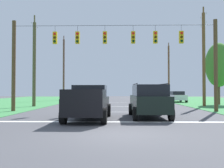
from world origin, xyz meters
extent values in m
plane|color=#47474C|center=(0.00, 0.00, 0.00)|extent=(120.00, 120.00, 0.00)
cube|color=white|center=(0.00, 3.66, 0.00)|extent=(13.42, 0.45, 0.01)
cube|color=white|center=(0.00, 9.66, 0.00)|extent=(2.50, 0.15, 0.01)
cube|color=white|center=(0.00, 16.08, 0.00)|extent=(2.50, 0.15, 0.01)
cube|color=white|center=(0.00, 24.21, 0.00)|extent=(2.50, 0.15, 0.01)
cylinder|color=brown|center=(-8.21, 10.03, 3.58)|extent=(0.30, 0.30, 7.16)
cylinder|color=brown|center=(7.58, 10.03, 3.58)|extent=(0.30, 0.30, 7.16)
cylinder|color=black|center=(-0.31, 10.03, 6.74)|extent=(15.79, 0.02, 0.02)
cylinder|color=black|center=(-4.94, 10.03, 6.50)|extent=(0.02, 0.02, 0.48)
cube|color=yellow|center=(-4.94, 10.03, 5.79)|extent=(0.32, 0.24, 0.95)
cylinder|color=red|center=(-4.94, 9.89, 6.08)|extent=(0.20, 0.04, 0.20)
cylinder|color=#352203|center=(-4.94, 9.89, 5.78)|extent=(0.20, 0.04, 0.20)
cylinder|color=black|center=(-4.94, 9.89, 5.48)|extent=(0.20, 0.04, 0.20)
cylinder|color=black|center=(-3.16, 10.03, 6.50)|extent=(0.02, 0.02, 0.48)
cube|color=yellow|center=(-3.16, 10.03, 5.79)|extent=(0.32, 0.24, 0.95)
cylinder|color=red|center=(-3.16, 9.89, 6.08)|extent=(0.20, 0.04, 0.20)
cylinder|color=#352203|center=(-3.16, 9.89, 5.78)|extent=(0.20, 0.04, 0.20)
cylinder|color=black|center=(-3.16, 9.89, 5.48)|extent=(0.20, 0.04, 0.20)
cylinder|color=black|center=(-1.01, 10.03, 6.50)|extent=(0.02, 0.02, 0.48)
cube|color=yellow|center=(-1.01, 10.03, 5.79)|extent=(0.32, 0.24, 0.95)
cylinder|color=red|center=(-1.01, 9.89, 6.08)|extent=(0.20, 0.04, 0.20)
cylinder|color=#352203|center=(-1.01, 9.89, 5.78)|extent=(0.20, 0.04, 0.20)
cylinder|color=black|center=(-1.01, 9.89, 5.48)|extent=(0.20, 0.04, 0.20)
cylinder|color=black|center=(1.21, 10.03, 6.50)|extent=(0.02, 0.02, 0.48)
cube|color=yellow|center=(1.21, 10.03, 5.79)|extent=(0.32, 0.24, 0.95)
cylinder|color=red|center=(1.21, 9.89, 6.08)|extent=(0.20, 0.04, 0.20)
cylinder|color=#352203|center=(1.21, 9.89, 5.78)|extent=(0.20, 0.04, 0.20)
cylinder|color=black|center=(1.21, 9.89, 5.48)|extent=(0.20, 0.04, 0.20)
cylinder|color=black|center=(2.93, 10.03, 6.50)|extent=(0.02, 0.02, 0.48)
cube|color=yellow|center=(2.93, 10.03, 5.79)|extent=(0.32, 0.24, 0.95)
cylinder|color=red|center=(2.93, 9.89, 6.08)|extent=(0.20, 0.04, 0.20)
cylinder|color=#352203|center=(2.93, 9.89, 5.78)|extent=(0.20, 0.04, 0.20)
cylinder|color=black|center=(2.93, 9.89, 5.48)|extent=(0.20, 0.04, 0.20)
cylinder|color=black|center=(4.95, 10.03, 6.50)|extent=(0.02, 0.02, 0.48)
cube|color=yellow|center=(4.95, 10.03, 5.79)|extent=(0.32, 0.24, 0.95)
cylinder|color=red|center=(4.95, 9.89, 6.08)|extent=(0.20, 0.04, 0.20)
cylinder|color=#352203|center=(4.95, 9.89, 5.78)|extent=(0.20, 0.04, 0.20)
cylinder|color=black|center=(4.95, 9.89, 5.48)|extent=(0.20, 0.04, 0.20)
cube|color=black|center=(-1.63, 4.60, 0.82)|extent=(2.10, 5.44, 0.85)
cube|color=black|center=(-1.62, 5.24, 1.60)|extent=(1.89, 1.94, 0.70)
cube|color=black|center=(-2.60, 3.27, 1.48)|extent=(0.15, 2.38, 0.45)
cube|color=black|center=(-0.72, 3.23, 1.48)|extent=(0.15, 2.38, 0.45)
cube|color=black|center=(-1.68, 1.95, 1.48)|extent=(1.96, 0.14, 0.45)
cylinder|color=black|center=(-2.60, 6.45, 0.40)|extent=(0.30, 0.81, 0.80)
cylinder|color=black|center=(-0.60, 6.41, 0.40)|extent=(0.30, 0.81, 0.80)
cylinder|color=black|center=(-2.67, 2.78, 0.40)|extent=(0.30, 0.81, 0.80)
cylinder|color=black|center=(-0.67, 2.74, 0.40)|extent=(0.30, 0.81, 0.80)
cube|color=black|center=(1.90, 5.84, 0.85)|extent=(2.06, 4.84, 0.95)
cube|color=black|center=(1.90, 5.69, 1.66)|extent=(1.87, 3.24, 0.65)
cylinder|color=black|center=(1.05, 5.67, 2.03)|extent=(0.11, 2.72, 0.05)
cylinder|color=black|center=(2.75, 5.71, 2.03)|extent=(0.11, 2.72, 0.05)
cylinder|color=black|center=(0.88, 7.45, 0.38)|extent=(0.28, 0.77, 0.76)
cylinder|color=black|center=(2.83, 7.49, 0.38)|extent=(0.28, 0.77, 0.76)
cylinder|color=black|center=(0.96, 4.18, 0.38)|extent=(0.28, 0.77, 0.76)
cylinder|color=black|center=(2.91, 4.23, 0.38)|extent=(0.28, 0.77, 0.76)
cube|color=silver|center=(8.25, 25.72, 0.67)|extent=(1.87, 4.33, 0.70)
cube|color=black|center=(8.25, 25.72, 1.27)|extent=(1.66, 2.13, 0.50)
cylinder|color=black|center=(7.33, 27.12, 0.32)|extent=(0.23, 0.64, 0.64)
cylinder|color=black|center=(9.13, 27.15, 0.32)|extent=(0.23, 0.64, 0.64)
cylinder|color=black|center=(7.37, 24.29, 0.32)|extent=(0.23, 0.64, 0.64)
cylinder|color=black|center=(9.17, 24.32, 0.32)|extent=(0.23, 0.64, 0.64)
cylinder|color=brown|center=(8.81, 16.31, 4.81)|extent=(0.32, 0.32, 9.62)
cube|color=brown|center=(8.81, 16.31, 9.22)|extent=(0.12, 0.12, 2.06)
cylinder|color=#B2B7BC|center=(8.81, 17.13, 9.34)|extent=(0.08, 0.08, 0.12)
cylinder|color=#B2B7BC|center=(8.81, 15.49, 9.34)|extent=(0.08, 0.08, 0.12)
cube|color=brown|center=(8.81, 16.31, 8.32)|extent=(0.12, 0.12, 1.84)
cylinder|color=#B2B7BC|center=(8.81, 17.05, 8.44)|extent=(0.08, 0.08, 0.12)
cylinder|color=#B2B7BC|center=(8.81, 15.57, 8.44)|extent=(0.08, 0.08, 0.12)
cylinder|color=brown|center=(8.54, 32.69, 4.57)|extent=(0.28, 0.28, 9.14)
cube|color=brown|center=(8.54, 32.69, 8.74)|extent=(0.12, 0.12, 1.86)
cylinder|color=#B2B7BC|center=(8.54, 33.44, 8.86)|extent=(0.08, 0.08, 0.12)
cylinder|color=#B2B7BC|center=(8.54, 31.95, 8.86)|extent=(0.08, 0.08, 0.12)
cube|color=brown|center=(8.54, 32.69, 7.84)|extent=(0.12, 0.12, 2.15)
cylinder|color=#B2B7BC|center=(8.54, 33.55, 7.96)|extent=(0.08, 0.08, 0.12)
cylinder|color=#B2B7BC|center=(8.54, 31.83, 7.96)|extent=(0.08, 0.08, 0.12)
cylinder|color=brown|center=(-8.51, 15.77, 4.30)|extent=(0.34, 0.34, 8.59)
cube|color=brown|center=(-8.51, 15.77, 8.19)|extent=(0.12, 0.12, 2.27)
cylinder|color=#B2B7BC|center=(-8.51, 16.68, 8.31)|extent=(0.08, 0.08, 0.12)
cylinder|color=#B2B7BC|center=(-8.51, 14.86, 8.31)|extent=(0.08, 0.08, 0.12)
cylinder|color=brown|center=(-8.91, 31.49, 5.01)|extent=(0.30, 0.30, 10.03)
cube|color=brown|center=(-8.91, 31.49, 9.63)|extent=(0.12, 0.12, 2.06)
cylinder|color=#B2B7BC|center=(-8.91, 32.31, 9.75)|extent=(0.08, 0.08, 0.12)
cylinder|color=#B2B7BC|center=(-8.91, 30.66, 9.75)|extent=(0.08, 0.08, 0.12)
cylinder|color=brown|center=(11.60, 19.54, 1.59)|extent=(0.25, 0.25, 3.18)
ellipsoid|color=#41802D|center=(11.60, 19.54, 4.58)|extent=(3.00, 3.00, 5.07)
camera|label=1|loc=(0.02, -9.52, 1.66)|focal=40.30mm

